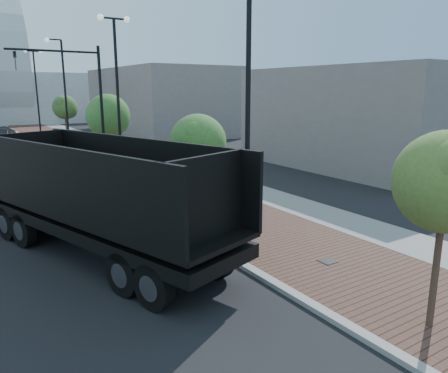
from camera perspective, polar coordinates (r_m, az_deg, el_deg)
sidewalk at (r=42.79m, az=-17.87°, el=4.94°), size 7.00×140.00×0.12m
concrete_strip at (r=43.56m, az=-14.43°, el=5.29°), size 2.40×140.00×0.13m
curb at (r=42.03m, az=-22.47°, el=4.46°), size 0.30×140.00×0.14m
dump_truck at (r=17.60m, az=-22.65°, el=-0.87°), size 6.94×14.26×3.94m
white_sedan at (r=26.87m, az=-23.87°, el=1.70°), size 2.41×5.26×1.67m
dark_car_far at (r=51.09m, az=-27.47°, el=6.07°), size 3.77×5.45×1.46m
pedestrian at (r=25.39m, az=-1.96°, el=2.28°), size 0.74×0.63×1.73m
streetlight_1 at (r=13.60m, az=2.78°, el=7.79°), size 1.44×0.56×9.21m
streetlight_2 at (r=24.37m, az=-13.92°, el=10.83°), size 1.72×0.56×9.28m
streetlight_3 at (r=35.91m, az=-20.47°, el=10.20°), size 1.44×0.56×9.21m
streetlight_4 at (r=47.69m, az=-23.63°, el=11.00°), size 1.72×0.56×9.28m
traffic_mast at (r=26.97m, az=-17.91°, el=11.11°), size 5.09×0.20×8.00m
tree_0 at (r=10.54m, az=27.50°, el=0.52°), size 2.33×2.27×4.71m
tree_1 at (r=18.55m, az=-3.41°, el=5.85°), size 2.49×2.46×4.52m
tree_2 at (r=29.51m, az=-15.12°, el=9.05°), size 2.87×2.87×5.23m
tree_3 at (r=41.08m, az=-20.40°, el=9.86°), size 2.21×2.13×5.01m
commercial_block_ne at (r=56.14m, az=-8.35°, el=11.22°), size 12.00×22.00×8.00m
commercial_block_e at (r=33.03m, az=17.75°, el=8.76°), size 10.00×16.00×7.00m
utility_cover_1 at (r=14.37m, az=13.65°, el=-9.63°), size 0.50×0.50×0.02m
utility_cover_2 at (r=22.93m, az=-6.56°, el=-0.84°), size 0.50×0.50×0.02m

